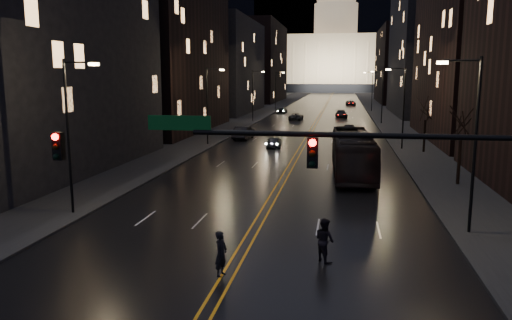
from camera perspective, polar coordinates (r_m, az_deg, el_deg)
The scene contains 34 objects.
ground at distance 18.54m, azimuth -5.18°, elevation -16.23°, with size 900.00×900.00×0.00m, color black.
road at distance 146.39m, azimuth 8.08°, elevation 6.39°, with size 20.00×320.00×0.02m, color black.
sidewalk_left at distance 147.47m, azimuth 2.60°, elevation 6.52°, with size 8.00×320.00×0.16m, color black.
sidewalk_right at distance 146.63m, azimuth 13.59°, elevation 6.25°, with size 8.00×320.00×0.16m, color black.
center_line at distance 146.39m, azimuth 8.08°, elevation 6.39°, with size 0.62×320.00×0.01m, color orange.
building_left_near at distance 45.88m, azimuth -24.48°, elevation 12.45°, with size 12.00×28.00×22.00m, color black.
building_left_mid at distance 74.79m, azimuth -10.43°, elevation 14.03°, with size 12.00×30.00×28.00m, color black.
building_left_far at distance 111.06m, azimuth -3.52°, elevation 10.62°, with size 12.00×34.00×20.00m, color black.
building_left_dist at distance 158.20m, azimuth 0.54°, elevation 11.06°, with size 12.00×40.00×24.00m, color black.
building_right_mid at distance 109.48m, azimuth 18.89°, elevation 11.71°, with size 12.00×34.00×26.00m, color black.
building_right_dist at distance 157.01m, azimuth 16.10°, elevation 10.34°, with size 12.00×40.00×22.00m, color black.
capitol at distance 266.29m, azimuth 9.00°, elevation 11.48°, with size 90.00×50.00×58.50m.
traffic_signal at distance 16.44m, azimuth 14.86°, elevation -1.12°, with size 17.29×0.45×7.00m.
streetlamp_right_near at distance 27.04m, azimuth 23.44°, elevation 2.48°, with size 2.13×0.25×9.00m.
streetlamp_left_near at distance 30.36m, azimuth -20.41°, elevation 3.37°, with size 2.13×0.25×9.00m.
streetlamp_right_mid at distance 56.54m, azimuth 16.36°, elevation 6.22°, with size 2.13×0.25×9.00m.
streetlamp_left_mid at distance 58.20m, azimuth -5.44°, elevation 6.65°, with size 2.13×0.25×9.00m.
streetlamp_right_far at distance 86.39m, azimuth 14.14°, elevation 7.37°, with size 2.13×0.25×9.00m.
streetlamp_left_far at distance 87.48m, azimuth -0.26°, elevation 7.68°, with size 2.13×0.25×9.00m.
streetlamp_right_dist at distance 116.31m, azimuth 13.05°, elevation 7.92°, with size 2.13×0.25×9.00m.
streetlamp_left_dist at distance 117.13m, azimuth 2.32°, elevation 8.17°, with size 2.13×0.25×9.00m.
tree_right_mid at distance 39.22m, azimuth 22.44°, elevation 3.72°, with size 2.40×2.40×6.65m.
tree_right_far at distance 54.89m, azimuth 18.85°, elevation 5.42°, with size 2.40×2.40×6.65m.
bus at distance 41.26m, azimuth 11.01°, elevation 0.71°, with size 3.03×12.94×3.60m, color black.
oncoming_car_a at distance 56.48m, azimuth 2.06°, elevation 2.09°, with size 1.56×3.88×1.32m, color black.
oncoming_car_b at distance 64.01m, azimuth -1.41°, elevation 3.14°, with size 1.78×5.09×1.68m, color black.
oncoming_car_c at distance 92.18m, azimuth 4.62°, elevation 4.98°, with size 2.14×4.63×1.29m, color black.
oncoming_car_d at distance 107.76m, azimuth 2.96°, elevation 5.68°, with size 1.82×4.48×1.30m, color black.
receding_car_a at distance 66.15m, azimuth 9.53°, elevation 3.12°, with size 1.53×4.38×1.44m, color black.
receding_car_b at distance 70.59m, azimuth 10.53°, elevation 3.50°, with size 1.71×4.25×1.45m, color black.
receding_car_c at distance 97.87m, azimuth 9.72°, elevation 5.19°, with size 2.01×4.95×1.44m, color black.
receding_car_d at distance 138.55m, azimuth 10.77°, elevation 6.42°, with size 2.34×5.07×1.41m, color black.
pedestrian_a at distance 20.60m, azimuth -4.01°, elevation -10.64°, with size 0.69×0.45×1.89m, color black.
pedestrian_b at distance 22.27m, azimuth 7.84°, elevation -9.04°, with size 0.95×0.52×1.96m, color black.
Camera 1 is at (4.40, -16.10, 8.08)m, focal length 35.00 mm.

